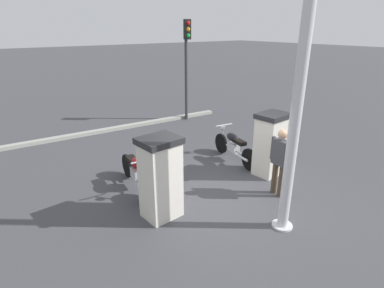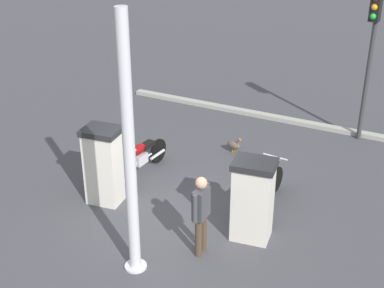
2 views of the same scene
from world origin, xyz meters
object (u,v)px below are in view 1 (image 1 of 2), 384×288
Objects in this scene: attendant_person at (280,159)px; wandering_duck at (154,142)px; fuel_pump_far at (160,178)px; roadside_traffic_light at (187,54)px; motorcycle_near_pump at (234,145)px; canopy_support_pole at (296,116)px; fuel_pump_near at (270,144)px; motorcycle_far_pump at (136,171)px.

wandering_duck is at bearing 11.69° from attendant_person.
fuel_pump_far is 0.44× the size of roadside_traffic_light.
canopy_support_pole is at bearing 153.66° from motorcycle_near_pump.
fuel_pump_far is (-0.00, 3.27, 0.03)m from fuel_pump_near.
fuel_pump_far is 0.87× the size of motorcycle_far_pump.
motorcycle_far_pump is 2.54m from wandering_duck.
roadside_traffic_light is 7.66m from canopy_support_pole.
fuel_pump_near is 3.69m from wandering_duck.
canopy_support_pole is at bearing 137.46° from fuel_pump_near.
canopy_support_pole is (-1.72, -1.69, 1.36)m from fuel_pump_far.
fuel_pump_far reaches higher than wandering_duck.
fuel_pump_far is 0.37× the size of canopy_support_pole.
fuel_pump_near is 0.36× the size of canopy_support_pole.
canopy_support_pole is (-7.11, 2.80, -0.43)m from roadside_traffic_light.
attendant_person is (-2.03, 0.54, 0.44)m from motorcycle_near_pump.
motorcycle_near_pump is 3.01m from motorcycle_far_pump.
fuel_pump_far is at bearing 90.00° from fuel_pump_near.
wandering_duck is (1.96, -1.60, -0.24)m from motorcycle_far_pump.
attendant_person is at bearing 164.98° from motorcycle_near_pump.
roadside_traffic_light is (5.39, -4.50, 1.79)m from fuel_pump_far.
wandering_duck is (3.29, 1.55, -0.61)m from fuel_pump_near.
canopy_support_pole reaches higher than fuel_pump_far.
motorcycle_near_pump is 4.28× the size of wandering_duck.
canopy_support_pole is at bearing -152.77° from motorcycle_far_pump.
motorcycle_far_pump is at bearing 132.84° from roadside_traffic_light.
canopy_support_pole reaches higher than motorcycle_near_pump.
fuel_pump_near is 3.44m from motorcycle_far_pump.
motorcycle_near_pump is 1.25× the size of attendant_person.
roadside_traffic_light is (4.06, -4.38, 2.20)m from motorcycle_far_pump.
wandering_duck is at bearing 25.18° from fuel_pump_near.
motorcycle_near_pump is at bearing -15.02° from attendant_person.
motorcycle_near_pump is 0.51× the size of roadside_traffic_light.
attendant_person is at bearing -168.31° from wandering_duck.
motorcycle_near_pump is 2.55m from wandering_duck.
roadside_traffic_light is at bearing -21.51° from canopy_support_pole.
fuel_pump_near is at bearing -172.86° from motorcycle_near_pump.
motorcycle_far_pump is at bearing 67.07° from fuel_pump_near.
roadside_traffic_light is at bearing -39.83° from fuel_pump_far.
canopy_support_pole is (-3.06, -1.57, 1.76)m from motorcycle_far_pump.
attendant_person is (-0.85, -2.58, 0.04)m from fuel_pump_far.
wandering_duck is 4.24m from roadside_traffic_light.
fuel_pump_near is 1.24m from motorcycle_near_pump.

